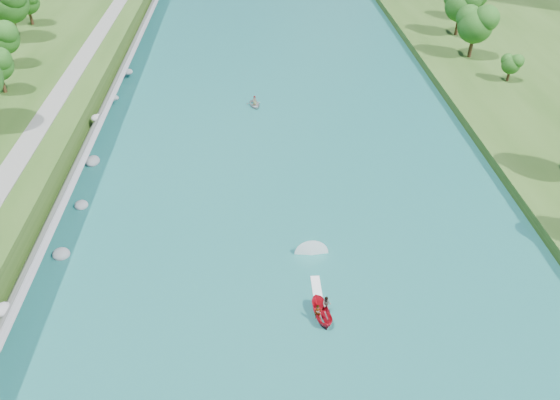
{
  "coord_description": "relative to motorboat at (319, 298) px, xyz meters",
  "views": [
    {
      "loc": [
        -3.52,
        -33.62,
        38.23
      ],
      "look_at": [
        -0.81,
        16.27,
        2.5
      ],
      "focal_mm": 35.0,
      "sensor_mm": 36.0,
      "label": 1
    }
  ],
  "objects": [
    {
      "name": "ground",
      "position": [
        -2.18,
        -2.65,
        -0.71
      ],
      "size": [
        260.0,
        260.0,
        0.0
      ],
      "primitive_type": "plane",
      "color": "#2D5119",
      "rests_on": "ground"
    },
    {
      "name": "river_water",
      "position": [
        -2.18,
        17.35,
        -0.66
      ],
      "size": [
        55.0,
        240.0,
        0.1
      ],
      "primitive_type": "cube",
      "color": "#175A54",
      "rests_on": "ground"
    },
    {
      "name": "riprap_bank",
      "position": [
        -28.02,
        16.78,
        1.06
      ],
      "size": [
        4.53,
        236.0,
        4.25
      ],
      "color": "slate",
      "rests_on": "ground"
    },
    {
      "name": "riverside_path",
      "position": [
        -34.68,
        17.35,
        2.84
      ],
      "size": [
        3.0,
        200.0,
        0.1
      ],
      "primitive_type": "cube",
      "color": "gray",
      "rests_on": "berm_west"
    },
    {
      "name": "trees_east",
      "position": [
        36.25,
        40.03,
        5.7
      ],
      "size": [
        17.51,
        141.62,
        11.1
      ],
      "color": "#225316",
      "rests_on": "berm_east"
    },
    {
      "name": "motorboat",
      "position": [
        0.0,
        0.0,
        0.0
      ],
      "size": [
        3.6,
        18.76,
        2.06
      ],
      "rotation": [
        0.0,
        0.0,
        3.35
      ],
      "color": "red",
      "rests_on": "river_water"
    },
    {
      "name": "raft",
      "position": [
        -5.43,
        42.8,
        -0.22
      ],
      "size": [
        2.86,
        3.57,
        1.71
      ],
      "rotation": [
        0.0,
        0.0,
        0.2
      ],
      "color": "gray",
      "rests_on": "river_water"
    }
  ]
}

